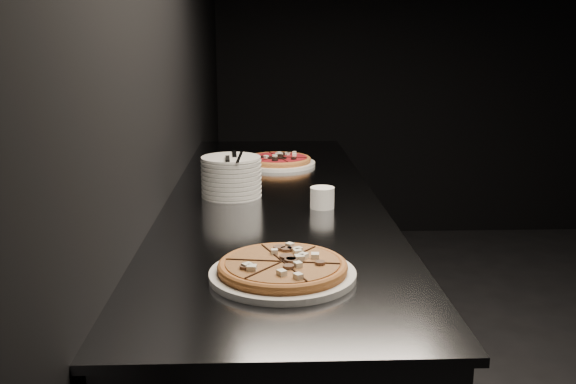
{
  "coord_description": "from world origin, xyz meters",
  "views": [
    {
      "loc": [
        -2.16,
        -2.24,
        1.48
      ],
      "look_at": [
        -2.08,
        -0.15,
        0.97
      ],
      "focal_mm": 40.0,
      "sensor_mm": 36.0,
      "label": 1
    }
  ],
  "objects_px": {
    "counter": "(273,313)",
    "plate_stack": "(231,176)",
    "pizza_tomato": "(278,161)",
    "cutlery": "(233,157)",
    "pizza_mushroom": "(283,269)",
    "ramekin": "(322,197)"
  },
  "relations": [
    {
      "from": "pizza_tomato",
      "to": "plate_stack",
      "type": "xyz_separation_m",
      "value": [
        -0.18,
        -0.55,
        0.05
      ]
    },
    {
      "from": "pizza_tomato",
      "to": "plate_stack",
      "type": "distance_m",
      "value": 0.58
    },
    {
      "from": "plate_stack",
      "to": "pizza_tomato",
      "type": "bearing_deg",
      "value": 72.11
    },
    {
      "from": "pizza_mushroom",
      "to": "ramekin",
      "type": "distance_m",
      "value": 0.65
    },
    {
      "from": "counter",
      "to": "cutlery",
      "type": "distance_m",
      "value": 0.62
    },
    {
      "from": "cutlery",
      "to": "ramekin",
      "type": "height_order",
      "value": "cutlery"
    },
    {
      "from": "pizza_tomato",
      "to": "cutlery",
      "type": "relative_size",
      "value": 1.55
    },
    {
      "from": "counter",
      "to": "plate_stack",
      "type": "relative_size",
      "value": 11.57
    },
    {
      "from": "pizza_tomato",
      "to": "pizza_mushroom",
      "type": "bearing_deg",
      "value": -90.83
    },
    {
      "from": "pizza_mushroom",
      "to": "pizza_tomato",
      "type": "xyz_separation_m",
      "value": [
        0.02,
        1.36,
        -0.0
      ]
    },
    {
      "from": "cutlery",
      "to": "ramekin",
      "type": "bearing_deg",
      "value": -31.97
    },
    {
      "from": "counter",
      "to": "pizza_tomato",
      "type": "relative_size",
      "value": 7.01
    },
    {
      "from": "pizza_mushroom",
      "to": "cutlery",
      "type": "relative_size",
      "value": 1.57
    },
    {
      "from": "plate_stack",
      "to": "pizza_mushroom",
      "type": "bearing_deg",
      "value": -78.85
    },
    {
      "from": "counter",
      "to": "pizza_mushroom",
      "type": "relative_size",
      "value": 6.91
    },
    {
      "from": "cutlery",
      "to": "pizza_mushroom",
      "type": "bearing_deg",
      "value": -82.99
    },
    {
      "from": "pizza_mushroom",
      "to": "counter",
      "type": "bearing_deg",
      "value": 90.86
    },
    {
      "from": "pizza_tomato",
      "to": "ramekin",
      "type": "bearing_deg",
      "value": -79.89
    },
    {
      "from": "plate_stack",
      "to": "cutlery",
      "type": "relative_size",
      "value": 0.94
    },
    {
      "from": "pizza_mushroom",
      "to": "ramekin",
      "type": "bearing_deg",
      "value": 76.59
    },
    {
      "from": "pizza_tomato",
      "to": "counter",
      "type": "bearing_deg",
      "value": -93.36
    },
    {
      "from": "ramekin",
      "to": "plate_stack",
      "type": "bearing_deg",
      "value": 150.16
    }
  ]
}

